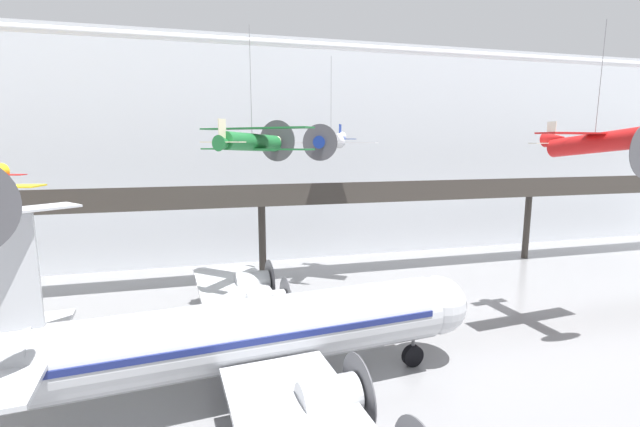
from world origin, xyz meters
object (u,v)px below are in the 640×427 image
object	(u,v)px
airliner_silver_main	(246,335)
suspended_plane_red_highwing	(594,142)
suspended_plane_white_twin	(331,139)
suspended_plane_green_biplane	(252,141)

from	to	relation	value
airliner_silver_main	suspended_plane_red_highwing	distance (m)	24.60
airliner_silver_main	suspended_plane_white_twin	xyz separation A→B (m)	(9.33, 17.04, 9.90)
suspended_plane_red_highwing	suspended_plane_white_twin	distance (m)	20.08
suspended_plane_green_biplane	suspended_plane_white_twin	world-z (taller)	suspended_plane_white_twin
airliner_silver_main	suspended_plane_green_biplane	size ratio (longest dim) A/B	3.45
suspended_plane_red_highwing	suspended_plane_white_twin	world-z (taller)	suspended_plane_white_twin
airliner_silver_main	suspended_plane_red_highwing	xyz separation A→B (m)	(22.57, 1.95, 9.59)
airliner_silver_main	suspended_plane_white_twin	bearing A→B (deg)	55.68
suspended_plane_red_highwing	suspended_plane_white_twin	xyz separation A→B (m)	(-13.24, 15.09, 0.32)
suspended_plane_green_biplane	suspended_plane_red_highwing	bearing A→B (deg)	-66.49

